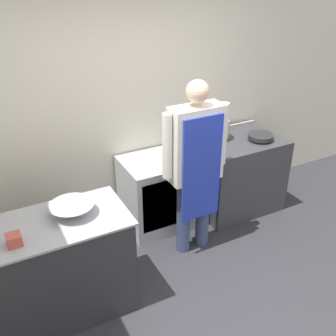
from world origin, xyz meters
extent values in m
plane|color=#2D2D33|center=(0.00, 0.00, 0.00)|extent=(14.00, 14.00, 0.00)
cube|color=silver|center=(0.00, 1.87, 1.35)|extent=(8.00, 0.05, 2.70)
cube|color=#2D2D33|center=(-1.10, 0.75, 0.45)|extent=(1.11, 0.62, 0.91)
cube|color=#9EA0A8|center=(-1.10, 0.75, 0.92)|extent=(1.16, 0.64, 0.02)
cube|color=#38383D|center=(1.18, 1.42, 0.45)|extent=(0.99, 0.75, 0.90)
cube|color=#9EA0A8|center=(1.18, 1.06, 0.74)|extent=(0.91, 0.03, 0.10)
cube|color=#9EA0A8|center=(1.18, 1.78, 0.91)|extent=(0.99, 0.03, 0.02)
cube|color=#A8ADB2|center=(0.15, 1.51, 0.41)|extent=(0.71, 0.62, 0.82)
cube|color=silver|center=(0.15, 1.21, 0.45)|extent=(0.60, 0.02, 0.58)
cylinder|color=#38476B|center=(0.20, 0.98, 0.42)|extent=(0.14, 0.14, 0.83)
cylinder|color=#38476B|center=(0.43, 0.98, 0.42)|extent=(0.14, 0.14, 0.83)
cube|color=silver|center=(0.32, 0.98, 1.20)|extent=(0.51, 0.22, 0.74)
cube|color=#2338B2|center=(0.32, 0.85, 0.99)|extent=(0.41, 0.02, 1.05)
cylinder|color=silver|center=(0.01, 0.98, 1.24)|extent=(0.09, 0.09, 0.63)
cylinder|color=silver|center=(0.62, 0.98, 1.24)|extent=(0.09, 0.09, 0.63)
sphere|color=beige|center=(0.32, 0.98, 1.71)|extent=(0.21, 0.21, 0.21)
cone|color=#9EA0A8|center=(-0.94, 0.79, 0.97)|extent=(0.36, 0.36, 0.10)
cube|color=#B24C3F|center=(-1.41, 0.61, 0.97)|extent=(0.11, 0.11, 0.09)
cylinder|color=#9EA0A8|center=(0.96, 1.55, 1.01)|extent=(0.27, 0.27, 0.19)
ellipsoid|color=#9EA0A8|center=(0.96, 1.55, 1.13)|extent=(0.26, 0.26, 0.05)
cylinder|color=#262628|center=(1.38, 1.29, 0.95)|extent=(0.29, 0.29, 0.05)
camera|label=1|loc=(-1.47, -1.87, 2.72)|focal=42.00mm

